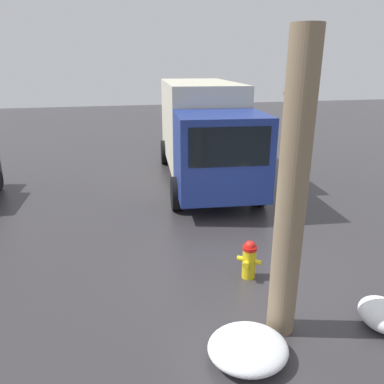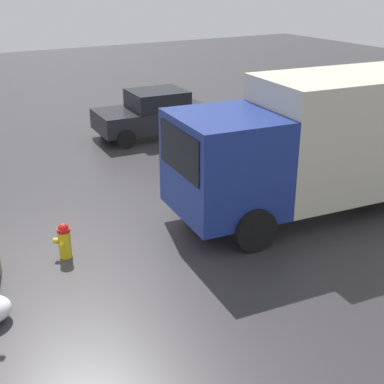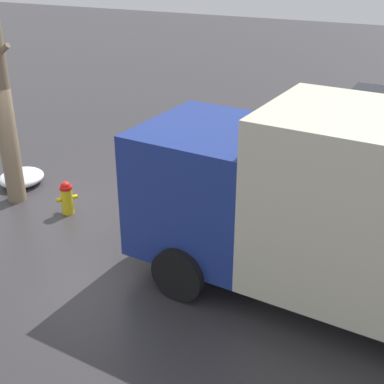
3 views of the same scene
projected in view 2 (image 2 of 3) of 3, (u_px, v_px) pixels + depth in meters
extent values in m
plane|color=#333033|center=(66.00, 257.00, 10.56)|extent=(60.00, 60.00, 0.00)
cylinder|color=yellow|center=(65.00, 244.00, 10.46)|extent=(0.24, 0.24, 0.56)
cylinder|color=red|center=(63.00, 230.00, 10.34)|extent=(0.26, 0.26, 0.07)
sphere|color=red|center=(63.00, 228.00, 10.32)|extent=(0.21, 0.21, 0.21)
cylinder|color=yellow|center=(56.00, 241.00, 10.46)|extent=(0.15, 0.15, 0.11)
cylinder|color=yellow|center=(61.00, 246.00, 10.28)|extent=(0.13, 0.13, 0.09)
cylinder|color=yellow|center=(68.00, 237.00, 10.59)|extent=(0.13, 0.13, 0.09)
cube|color=navy|center=(225.00, 164.00, 11.19)|extent=(2.28, 2.45, 2.09)
cube|color=black|center=(179.00, 151.00, 10.63)|extent=(0.21, 1.89, 0.92)
cube|color=beige|center=(365.00, 130.00, 12.48)|extent=(5.49, 2.76, 2.68)
cylinder|color=black|center=(255.00, 230.00, 10.68)|extent=(0.92, 0.37, 0.90)
cylinder|color=black|center=(205.00, 190.00, 12.58)|extent=(0.92, 0.37, 0.90)
cylinder|color=black|center=(368.00, 162.00, 14.45)|extent=(0.92, 0.37, 0.90)
cube|color=black|center=(152.00, 118.00, 18.11)|extent=(3.90, 2.07, 0.66)
cube|color=black|center=(157.00, 99.00, 17.95)|extent=(1.92, 1.73, 0.59)
cylinder|color=black|center=(126.00, 139.00, 16.94)|extent=(0.61, 0.24, 0.60)
cylinder|color=black|center=(108.00, 125.00, 18.47)|extent=(0.61, 0.24, 0.60)
cylinder|color=black|center=(199.00, 129.00, 18.01)|extent=(0.61, 0.24, 0.60)
cylinder|color=black|center=(176.00, 117.00, 19.54)|extent=(0.61, 0.24, 0.60)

